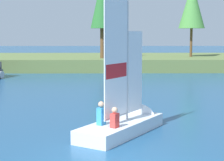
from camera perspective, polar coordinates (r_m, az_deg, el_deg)
The scene contains 4 objects.
shore_bank at distance 41.13m, azimuth -0.76°, elevation 2.75°, with size 80.00×12.85×1.17m, color #5B703D.
shoreline_tree_left at distance 37.35m, azimuth -1.40°, elevation 11.18°, with size 2.20×2.20×7.72m.
shoreline_tree_midleft at distance 40.41m, azimuth 11.43°, elevation 10.55°, with size 2.57×2.57×7.33m.
sailboat at distance 14.46m, azimuth 2.68°, elevation -5.54°, with size 3.50×4.51×5.58m.
Camera 1 is at (-0.03, -10.39, 3.50)m, focal length 63.59 mm.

